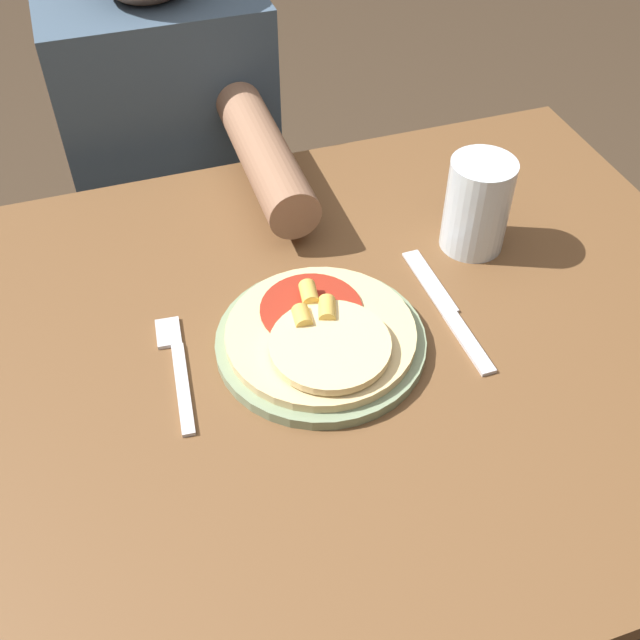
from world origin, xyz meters
TOP-DOWN VIEW (x-y plane):
  - ground_plane at (0.00, 0.00)m, footprint 8.00×8.00m
  - dining_table at (0.00, 0.00)m, footprint 1.11×0.79m
  - plate at (0.03, 0.00)m, footprint 0.24×0.24m
  - pizza at (0.03, -0.00)m, footprint 0.22×0.22m
  - fork at (-0.14, 0.02)m, footprint 0.03×0.18m
  - knife at (0.19, 0.00)m, footprint 0.02×0.22m
  - drinking_glass at (0.27, 0.11)m, footprint 0.08×0.08m
  - person_diner at (-0.05, 0.58)m, footprint 0.33×0.52m

SIDE VIEW (x-z plane):
  - ground_plane at x=0.00m, z-range 0.00..0.00m
  - dining_table at x=0.00m, z-range 0.26..1.04m
  - person_diner at x=-0.05m, z-range 0.09..1.23m
  - fork at x=-0.14m, z-range 0.78..0.78m
  - knife at x=0.19m, z-range 0.78..0.78m
  - plate at x=0.03m, z-range 0.78..0.79m
  - pizza at x=0.03m, z-range 0.78..0.82m
  - drinking_glass at x=0.27m, z-range 0.78..0.90m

